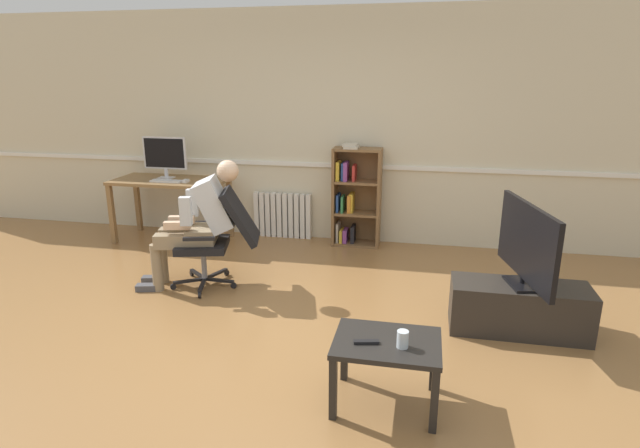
# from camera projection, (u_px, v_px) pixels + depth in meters

# --- Properties ---
(ground_plane) EXTENTS (18.00, 18.00, 0.00)m
(ground_plane) POSITION_uv_depth(u_px,v_px,m) (278.00, 341.00, 3.92)
(ground_plane) COLOR olive
(back_wall) EXTENTS (12.00, 0.13, 2.70)m
(back_wall) POSITION_uv_depth(u_px,v_px,m) (339.00, 129.00, 6.03)
(back_wall) COLOR beige
(back_wall) RESTS_ON ground_plane
(computer_desk) EXTENTS (1.35, 0.65, 0.76)m
(computer_desk) POSITION_uv_depth(u_px,v_px,m) (170.00, 188.00, 6.14)
(computer_desk) COLOR olive
(computer_desk) RESTS_ON ground_plane
(imac_monitor) EXTENTS (0.55, 0.14, 0.50)m
(imac_monitor) POSITION_uv_depth(u_px,v_px,m) (165.00, 154.00, 6.12)
(imac_monitor) COLOR silver
(imac_monitor) RESTS_ON computer_desk
(keyboard) EXTENTS (0.38, 0.12, 0.02)m
(keyboard) POSITION_uv_depth(u_px,v_px,m) (167.00, 181.00, 5.97)
(keyboard) COLOR white
(keyboard) RESTS_ON computer_desk
(computer_mouse) EXTENTS (0.06, 0.10, 0.03)m
(computer_mouse) POSITION_uv_depth(u_px,v_px,m) (186.00, 181.00, 5.94)
(computer_mouse) COLOR white
(computer_mouse) RESTS_ON computer_desk
(bookshelf) EXTENTS (0.56, 0.29, 1.20)m
(bookshelf) POSITION_uv_depth(u_px,v_px,m) (354.00, 197.00, 6.01)
(bookshelf) COLOR brown
(bookshelf) RESTS_ON ground_plane
(radiator) EXTENTS (0.72, 0.08, 0.56)m
(radiator) POSITION_uv_depth(u_px,v_px,m) (283.00, 215.00, 6.36)
(radiator) COLOR white
(radiator) RESTS_ON ground_plane
(office_chair) EXTENTS (0.85, 0.67, 0.95)m
(office_chair) POSITION_uv_depth(u_px,v_px,m) (220.00, 234.00, 4.82)
(office_chair) COLOR black
(office_chair) RESTS_ON ground_plane
(person_seated) EXTENTS (1.01, 0.54, 1.22)m
(person_seated) POSITION_uv_depth(u_px,v_px,m) (198.00, 221.00, 4.77)
(person_seated) COLOR #937F60
(person_seated) RESTS_ON ground_plane
(tv_stand) EXTENTS (1.05, 0.40, 0.39)m
(tv_stand) POSITION_uv_depth(u_px,v_px,m) (519.00, 308.00, 4.02)
(tv_stand) COLOR #2D2823
(tv_stand) RESTS_ON ground_plane
(tv_screen) EXTENTS (0.26, 0.99, 0.64)m
(tv_screen) POSITION_uv_depth(u_px,v_px,m) (527.00, 244.00, 3.87)
(tv_screen) COLOR black
(tv_screen) RESTS_ON tv_stand
(coffee_table) EXTENTS (0.64, 0.48, 0.43)m
(coffee_table) POSITION_uv_depth(u_px,v_px,m) (387.00, 351.00, 3.08)
(coffee_table) COLOR black
(coffee_table) RESTS_ON ground_plane
(drinking_glass) EXTENTS (0.07, 0.07, 0.10)m
(drinking_glass) POSITION_uv_depth(u_px,v_px,m) (403.00, 339.00, 2.97)
(drinking_glass) COLOR silver
(drinking_glass) RESTS_ON coffee_table
(spare_remote) EXTENTS (0.15, 0.07, 0.02)m
(spare_remote) POSITION_uv_depth(u_px,v_px,m) (366.00, 342.00, 3.03)
(spare_remote) COLOR black
(spare_remote) RESTS_ON coffee_table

